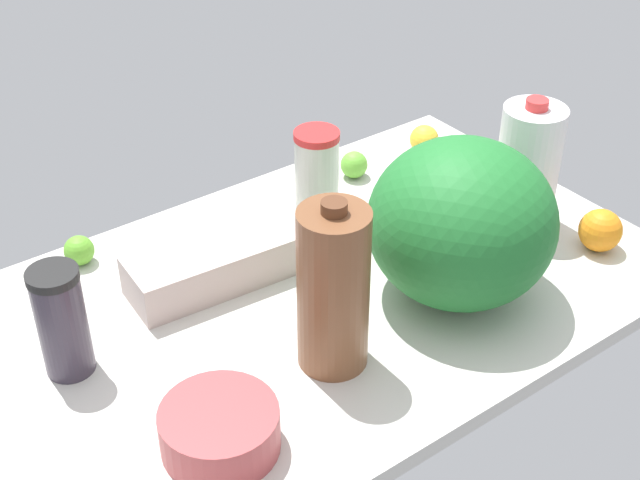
{
  "coord_description": "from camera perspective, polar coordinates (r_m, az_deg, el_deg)",
  "views": [
    {
      "loc": [
        72.67,
        98.26,
        97.17
      ],
      "look_at": [
        0.0,
        0.0,
        13.0
      ],
      "focal_mm": 50.0,
      "sensor_mm": 36.0,
      "label": 1
    }
  ],
  "objects": [
    {
      "name": "lime_by_jug",
      "position": [
        1.64,
        -15.16,
        -0.65
      ],
      "size": [
        5.43,
        5.43,
        5.43
      ],
      "primitive_type": "sphere",
      "color": "#5FAC2E",
      "rests_on": "countertop"
    },
    {
      "name": "countertop",
      "position": [
        1.55,
        -0.0,
        -3.5
      ],
      "size": [
        120.0,
        76.0,
        3.0
      ],
      "primitive_type": "cube",
      "color": "beige",
      "rests_on": "ground"
    },
    {
      "name": "lemon_loose",
      "position": [
        1.95,
        6.68,
        6.42
      ],
      "size": [
        6.24,
        6.24,
        6.24
      ],
      "primitive_type": "sphere",
      "color": "yellow",
      "rests_on": "countertop"
    },
    {
      "name": "mixing_bowl",
      "position": [
        1.26,
        -6.43,
        -11.96
      ],
      "size": [
        16.74,
        16.74,
        6.65
      ],
      "primitive_type": "cylinder",
      "color": "#AA4345",
      "rests_on": "countertop"
    },
    {
      "name": "watermelon",
      "position": [
        1.47,
        9.04,
        1.09
      ],
      "size": [
        31.23,
        31.23,
        28.02
      ],
      "primitive_type": "ellipsoid",
      "color": "#21732E",
      "rests_on": "countertop"
    },
    {
      "name": "tumbler_cup",
      "position": [
        1.69,
        -0.21,
        4.29
      ],
      "size": [
        8.66,
        8.66,
        17.63
      ],
      "color": "beige",
      "rests_on": "countertop"
    },
    {
      "name": "orange_beside_bowl",
      "position": [
        1.69,
        17.51,
        0.6
      ],
      "size": [
        7.9,
        7.9,
        7.9
      ],
      "primitive_type": "sphere",
      "color": "orange",
      "rests_on": "countertop"
    },
    {
      "name": "chocolate_milk_jug",
      "position": [
        1.32,
        0.86,
        -3.18
      ],
      "size": [
        10.9,
        10.9,
        28.93
      ],
      "color": "brown",
      "rests_on": "countertop"
    },
    {
      "name": "shaker_bottle",
      "position": [
        1.38,
        -16.19,
        -5.03
      ],
      "size": [
        7.72,
        7.72,
        18.48
      ],
      "color": "#3A3240",
      "rests_on": "countertop"
    },
    {
      "name": "lime_far_back",
      "position": [
        1.84,
        2.2,
        4.84
      ],
      "size": [
        5.62,
        5.62,
        5.62
      ],
      "primitive_type": "sphere",
      "color": "#67B939",
      "rests_on": "countertop"
    },
    {
      "name": "milk_jug",
      "position": [
        1.7,
        13.15,
        4.63
      ],
      "size": [
        11.69,
        11.69,
        25.5
      ],
      "color": "white",
      "rests_on": "countertop"
    },
    {
      "name": "egg_carton",
      "position": [
        1.54,
        -6.6,
        -1.52
      ],
      "size": [
        31.96,
        13.89,
        7.56
      ],
      "primitive_type": "cube",
      "rotation": [
        0.0,
        0.0,
        -0.08
      ],
      "color": "#C3B0A9",
      "rests_on": "countertop"
    }
  ]
}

